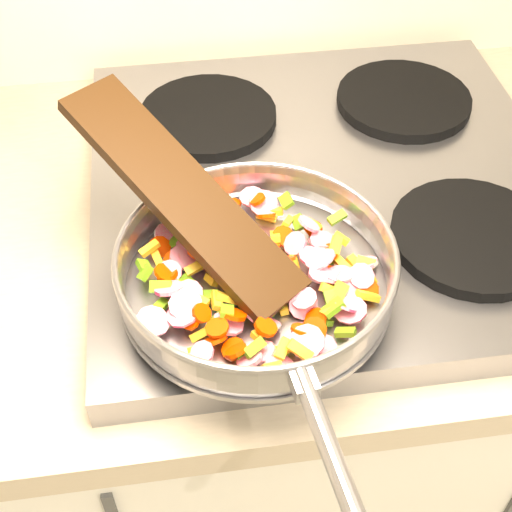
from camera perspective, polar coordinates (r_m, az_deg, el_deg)
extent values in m
cube|color=#939399|center=(0.93, 5.68, 5.46)|extent=(0.60, 0.60, 0.04)
cylinder|color=black|center=(0.80, -1.92, -0.45)|extent=(0.19, 0.19, 0.02)
cylinder|color=black|center=(0.86, 16.94, 1.50)|extent=(0.19, 0.19, 0.02)
cylinder|color=black|center=(1.01, -3.86, 11.10)|extent=(0.19, 0.19, 0.02)
cylinder|color=black|center=(1.06, 11.73, 12.14)|extent=(0.19, 0.19, 0.02)
cylinder|color=#9E9EA5|center=(0.76, 0.00, -2.35)|extent=(0.29, 0.29, 0.01)
torus|color=#9E9EA5|center=(0.74, 0.00, -0.96)|extent=(0.33, 0.33, 0.05)
torus|color=#9E9EA5|center=(0.72, 0.00, 0.22)|extent=(0.29, 0.29, 0.01)
cylinder|color=#9E9EA5|center=(0.60, 6.49, -16.50)|extent=(0.04, 0.19, 0.02)
cube|color=#9E9EA5|center=(0.64, 3.81, -10.08)|extent=(0.03, 0.03, 0.02)
cube|color=#598E15|center=(0.70, 7.16, -6.07)|extent=(0.02, 0.02, 0.01)
cube|color=yellow|center=(0.76, 7.06, -0.84)|extent=(0.02, 0.03, 0.01)
cylinder|color=#E01549|center=(0.68, 4.10, -6.84)|extent=(0.04, 0.04, 0.02)
cube|color=#598E15|center=(0.80, -3.00, 1.87)|extent=(0.02, 0.02, 0.02)
cube|color=yellow|center=(0.67, 1.31, -8.95)|extent=(0.02, 0.02, 0.01)
cylinder|color=#E01549|center=(0.74, 8.44, -1.59)|extent=(0.03, 0.03, 0.02)
cylinder|color=#E01549|center=(0.82, 0.64, 4.22)|extent=(0.04, 0.04, 0.02)
cylinder|color=#E01549|center=(0.70, 5.40, -7.23)|extent=(0.04, 0.04, 0.01)
cylinder|color=#E01549|center=(0.80, -7.16, 1.61)|extent=(0.03, 0.03, 0.03)
cube|color=yellow|center=(0.74, 8.93, -3.18)|extent=(0.03, 0.01, 0.02)
cube|color=#598E15|center=(0.69, -4.83, -8.06)|extent=(0.02, 0.02, 0.02)
cylinder|color=#E01549|center=(0.80, -4.40, 2.69)|extent=(0.03, 0.03, 0.02)
cylinder|color=#DA3200|center=(0.69, -3.13, -5.76)|extent=(0.03, 0.03, 0.01)
cylinder|color=#DA3200|center=(0.81, 0.10, 4.56)|extent=(0.03, 0.03, 0.02)
cylinder|color=#E01549|center=(0.74, 7.54, -2.21)|extent=(0.04, 0.04, 0.03)
cylinder|color=#E01549|center=(0.68, 0.54, -7.76)|extent=(0.03, 0.03, 0.02)
cylinder|color=#E01549|center=(0.77, 1.29, -0.01)|extent=(0.03, 0.02, 0.02)
cylinder|color=#DA3200|center=(0.75, 2.23, -0.25)|extent=(0.03, 0.03, 0.02)
cube|color=#598E15|center=(0.75, -5.87, -2.20)|extent=(0.03, 0.03, 0.01)
cylinder|color=#DA3200|center=(0.76, -4.54, 0.10)|extent=(0.04, 0.04, 0.02)
cube|color=yellow|center=(0.69, 2.57, -7.38)|extent=(0.03, 0.02, 0.01)
cube|color=#598E15|center=(0.73, 7.26, -4.32)|extent=(0.02, 0.02, 0.01)
cylinder|color=#DA3200|center=(0.69, -3.28, -6.71)|extent=(0.03, 0.03, 0.03)
cube|color=#598E15|center=(0.79, -5.48, 1.86)|extent=(0.02, 0.02, 0.02)
cylinder|color=#E01549|center=(0.80, -6.74, 1.64)|extent=(0.03, 0.03, 0.02)
cube|color=#598E15|center=(0.73, -6.12, -4.44)|extent=(0.02, 0.02, 0.02)
cylinder|color=#E01549|center=(0.74, 5.11, -1.44)|extent=(0.03, 0.03, 0.01)
cylinder|color=#E01549|center=(0.77, -5.85, -0.07)|extent=(0.04, 0.04, 0.02)
cube|color=#598E15|center=(0.73, -3.78, -3.19)|extent=(0.02, 0.02, 0.01)
cylinder|color=#DA3200|center=(0.74, -5.86, -3.56)|extent=(0.03, 0.03, 0.02)
cylinder|color=#DA3200|center=(0.81, 0.85, 3.24)|extent=(0.03, 0.03, 0.02)
cube|color=#598E15|center=(0.80, 6.50, 3.08)|extent=(0.02, 0.02, 0.01)
cylinder|color=#E01549|center=(0.71, 0.96, -5.44)|extent=(0.04, 0.04, 0.02)
cylinder|color=#E01549|center=(0.70, 6.13, -7.90)|extent=(0.04, 0.04, 0.02)
cylinder|color=#E01549|center=(0.71, 7.07, -4.02)|extent=(0.03, 0.03, 0.03)
cylinder|color=#DA3200|center=(0.75, 6.88, -1.85)|extent=(0.03, 0.03, 0.01)
cylinder|color=#DA3200|center=(0.70, -5.20, -5.12)|extent=(0.03, 0.03, 0.02)
cylinder|color=#E01549|center=(0.68, -4.73, -8.26)|extent=(0.03, 0.03, 0.02)
cylinder|color=#E01549|center=(0.71, -5.65, -3.91)|extent=(0.04, 0.04, 0.01)
cube|color=yellow|center=(0.77, 3.08, -0.86)|extent=(0.01, 0.03, 0.02)
cylinder|color=#DA3200|center=(0.79, 0.05, 1.00)|extent=(0.03, 0.03, 0.01)
cube|color=yellow|center=(0.75, -0.40, 0.12)|extent=(0.02, 0.02, 0.02)
cylinder|color=#E01549|center=(0.73, -6.98, -2.58)|extent=(0.04, 0.04, 0.02)
cube|color=#598E15|center=(0.76, -2.29, 0.69)|extent=(0.02, 0.03, 0.01)
cylinder|color=#DA3200|center=(0.76, -0.67, -1.23)|extent=(0.03, 0.03, 0.02)
cube|color=#598E15|center=(0.71, 6.22, -4.10)|extent=(0.02, 0.02, 0.02)
cylinder|color=#E01549|center=(0.75, -2.34, -1.25)|extent=(0.04, 0.04, 0.01)
cylinder|color=#E01549|center=(0.77, 8.63, -0.62)|extent=(0.04, 0.04, 0.02)
cylinder|color=#E01549|center=(0.71, 0.19, -4.41)|extent=(0.04, 0.04, 0.01)
cube|color=#598E15|center=(0.73, 6.61, -2.94)|extent=(0.03, 0.03, 0.02)
cylinder|color=#E01549|center=(0.75, 6.03, -1.87)|extent=(0.04, 0.03, 0.03)
cylinder|color=#E01549|center=(0.71, -8.22, -5.17)|extent=(0.04, 0.04, 0.02)
cylinder|color=#E01549|center=(0.72, 7.54, -4.31)|extent=(0.05, 0.05, 0.01)
cylinder|color=#E01549|center=(0.76, 4.39, 0.01)|extent=(0.04, 0.04, 0.01)
cube|color=#598E15|center=(0.79, -3.07, 1.68)|extent=(0.02, 0.03, 0.01)
cube|color=yellow|center=(0.76, -2.53, -0.99)|extent=(0.02, 0.02, 0.01)
cube|color=yellow|center=(0.77, 7.99, -0.71)|extent=(0.02, 0.03, 0.01)
cylinder|color=#E01549|center=(0.72, 3.88, -3.43)|extent=(0.03, 0.03, 0.01)
cylinder|color=#DA3200|center=(0.70, 4.70, -5.87)|extent=(0.03, 0.03, 0.03)
cube|color=#598E15|center=(0.81, 2.45, 4.44)|extent=(0.02, 0.02, 0.02)
cube|color=#598E15|center=(0.67, -0.13, -7.35)|extent=(0.03, 0.02, 0.01)
cylinder|color=#E01549|center=(0.76, -1.24, -0.46)|extent=(0.04, 0.03, 0.01)
cube|color=yellow|center=(0.78, 1.54, 1.58)|extent=(0.01, 0.03, 0.02)
cube|color=#598E15|center=(0.77, -1.48, 0.23)|extent=(0.02, 0.02, 0.01)
cylinder|color=#E01549|center=(0.67, -4.34, -7.72)|extent=(0.03, 0.03, 0.02)
cylinder|color=#E01549|center=(0.68, -0.55, -8.23)|extent=(0.03, 0.03, 0.02)
cube|color=yellow|center=(0.80, -2.43, 2.91)|extent=(0.02, 0.02, 0.01)
cylinder|color=#DA3200|center=(0.77, -6.70, -0.27)|extent=(0.02, 0.02, 0.02)
cylinder|color=#DA3200|center=(0.70, -4.36, -4.56)|extent=(0.02, 0.02, 0.02)
cylinder|color=#E01549|center=(0.75, 5.28, -0.29)|extent=(0.04, 0.04, 0.03)
cube|color=#598E15|center=(0.72, 5.31, -5.15)|extent=(0.02, 0.02, 0.02)
cube|color=#598E15|center=(0.72, 0.67, -4.06)|extent=(0.02, 0.03, 0.01)
cylinder|color=#DA3200|center=(0.71, 4.79, -5.06)|extent=(0.03, 0.03, 0.02)
cylinder|color=#DA3200|center=(0.74, 8.91, -2.64)|extent=(0.03, 0.03, 0.02)
cylinder|color=#DA3200|center=(0.81, -1.13, 2.07)|extent=(0.04, 0.04, 0.01)
cube|color=yellow|center=(0.75, -5.02, -1.00)|extent=(0.02, 0.02, 0.01)
cube|color=#598E15|center=(0.80, -6.57, 1.18)|extent=(0.02, 0.03, 0.01)
cylinder|color=#DA3200|center=(0.77, -0.93, -0.56)|extent=(0.04, 0.03, 0.03)
cylinder|color=#DA3200|center=(0.69, -1.79, -7.46)|extent=(0.03, 0.03, 0.02)
cube|color=yellow|center=(0.74, -3.60, -1.95)|extent=(0.02, 0.02, 0.02)
cylinder|color=#DA3200|center=(0.83, -2.09, 4.22)|extent=(0.04, 0.04, 0.01)
cube|color=yellow|center=(0.82, 1.37, 3.59)|extent=(0.02, 0.01, 0.01)
cube|color=#598E15|center=(0.72, -7.96, -5.12)|extent=(0.02, 0.02, 0.01)
cylinder|color=#E01549|center=(0.75, 2.97, -1.85)|extent=(0.03, 0.03, 0.02)
cylinder|color=#DA3200|center=(0.79, -7.72, 0.71)|extent=(0.03, 0.03, 0.02)
cylinder|color=#DA3200|center=(0.69, 0.79, -5.70)|extent=(0.03, 0.03, 0.02)
cylinder|color=#E01549|center=(0.74, -1.12, -2.69)|extent=(0.04, 0.04, 0.01)
cube|color=#598E15|center=(0.81, -2.74, 2.20)|extent=(0.02, 0.02, 0.02)
cylinder|color=#DA3200|center=(0.76, 0.99, 0.72)|extent=(0.04, 0.03, 0.02)
cylinder|color=#E01549|center=(0.73, 7.14, -3.56)|extent=(0.03, 0.03, 0.02)
cube|color=yellow|center=(0.73, 2.09, -3.88)|extent=(0.01, 0.03, 0.01)
cylinder|color=#DA3200|center=(0.79, 2.20, 1.58)|extent=(0.04, 0.04, 0.02)
cylinder|color=#E01549|center=(0.71, -5.84, -4.56)|extent=(0.04, 0.05, 0.02)
cube|color=yellow|center=(0.80, -6.42, 3.26)|extent=(0.02, 0.02, 0.01)
cube|color=#598E15|center=(0.71, -2.99, -5.04)|extent=(0.03, 0.02, 0.02)
cylinder|color=#DA3200|center=(0.74, -7.35, -1.34)|extent=(0.03, 0.03, 0.02)
cube|color=#598E15|center=(0.79, -5.06, 2.87)|extent=(0.02, 0.02, 0.01)
cube|color=yellow|center=(0.77, -8.52, 0.61)|extent=(0.02, 0.02, 0.01)
cube|color=#598E15|center=(0.76, 0.07, 0.72)|extent=(0.03, 0.02, 0.02)
cube|color=#598E15|center=(0.75, -8.95, -0.82)|extent=(0.02, 0.02, 0.01)
cylinder|color=#E01549|center=(0.79, 4.25, 2.58)|extent=(0.03, 0.04, 0.02)
cylinder|color=#E01549|center=(0.83, -0.37, 4.78)|extent=(0.04, 0.03, 0.01)
cube|color=yellow|center=(0.78, -7.88, -0.18)|extent=(0.01, 0.02, 0.01)
cylinder|color=#E01549|center=(0.72, -5.37, -2.98)|extent=(0.04, 0.03, 0.03)
cube|color=yellow|center=(0.75, 0.93, -0.94)|extent=(0.01, 0.02, 0.01)
cube|color=#598E15|center=(0.69, 2.27, -7.45)|extent=(0.02, 0.02, 0.02)
cube|color=#598E15|center=(0.73, -7.64, -2.46)|extent=(0.02, 0.02, 0.01)
cube|color=yellow|center=(0.68, 1.74, -8.12)|extent=(0.01, 0.02, 0.01)
cube|color=yellow|center=(0.67, 3.53, -7.54)|extent=(0.03, 0.02, 0.02)
cube|color=#598E15|center=(0.70, -2.33, -4.45)|extent=(0.02, 0.02, 0.01)
cylinder|color=#DA3200|center=(0.70, -1.82, -4.67)|extent=(0.03, 0.03, 0.02)
cylinder|color=#DA3200|center=(0.79, -3.63, 1.72)|extent=(0.04, 0.03, 0.03)
cube|color=yellow|center=(0.81, -0.87, 2.38)|extent=(0.02, 0.02, 0.01)
cube|color=yellow|center=(0.71, -4.44, -6.24)|extent=(0.02, 0.01, 0.02)
cylinder|color=#DA3200|center=(0.75, -7.07, -1.49)|extent=(0.03, 0.03, 0.02)
cylinder|color=#E01549|center=(0.77, -5.04, -0.84)|extent=(0.04, 0.03, 0.02)
cube|color=yellow|center=(0.73, -0.04, -3.78)|extent=(0.02, 0.02, 0.02)
cube|color=#598E15|center=(0.81, 3.43, 2.69)|extent=(0.02, 0.02, 0.02)
cylinder|color=#DA3200|center=(0.82, -3.06, 4.33)|extent=(0.03, 0.03, 0.02)
cube|color=yellow|center=(0.76, 6.40, 0.89)|extent=(0.02, 0.02, 0.02)
cube|color=yellow|center=(0.72, -4.77, -3.48)|extent=(0.03, 0.02, 0.01)
cube|color=yellow|center=(0.70, 0.46, -6.10)|extent=(0.02, 0.02, 0.01)
cube|color=yellow|center=(0.78, -0.01, 1.41)|extent=(0.02, 0.01, 0.01)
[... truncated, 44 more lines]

